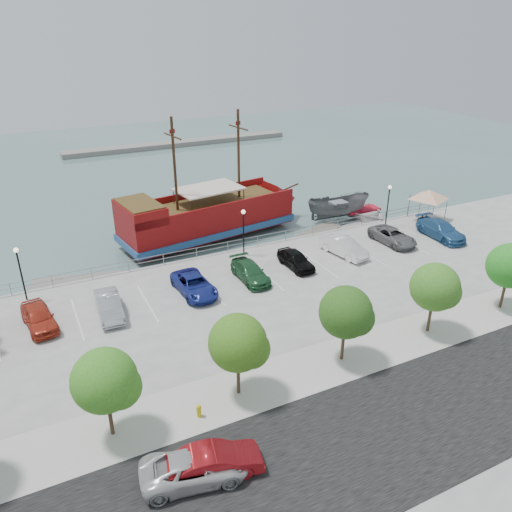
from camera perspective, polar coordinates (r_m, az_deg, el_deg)
name	(u,v)px	position (r m, az deg, el deg)	size (l,w,h in m)	color
ground	(278,297)	(40.00, 2.56, -4.72)	(160.00, 160.00, 0.00)	#486964
land_slab	(499,497)	(27.45, 26.06, -23.53)	(100.00, 58.00, 1.20)	gray
street	(423,416)	(29.11, 18.52, -16.96)	(100.00, 8.00, 0.04)	black
sidewalk	(355,355)	(32.48, 11.21, -11.00)	(100.00, 4.00, 0.05)	#B3AFA5
seawall_railing	(238,244)	(45.55, -2.09, 1.35)	(50.00, 0.06, 1.00)	gray
far_shore	(180,143)	(91.53, -8.72, 12.61)	(40.00, 3.00, 0.80)	gray
pirate_ship	(220,214)	(51.12, -4.09, 4.79)	(20.71, 8.48, 12.90)	maroon
patrol_boat	(338,210)	(55.37, 9.35, 5.27)	(2.65, 7.04, 2.72)	slate
speedboat	(362,213)	(56.71, 11.98, 4.87)	(5.15, 7.21, 1.49)	silver
dock_west	(79,282)	(44.23, -19.62, -2.87)	(7.56, 2.16, 0.43)	slate
dock_mid	(314,235)	(51.26, 6.66, 2.39)	(7.15, 2.04, 0.41)	#686459
dock_east	(362,226)	(54.58, 12.04, 3.41)	(6.30, 1.80, 0.36)	gray
canopy_tent	(430,190)	(54.66, 19.23, 7.14)	(5.86, 5.86, 3.76)	slate
street_van	(195,467)	(24.65, -7.03, -22.82)	(2.28, 4.94, 1.37)	#B8B8B8
street_sedan	(215,462)	(24.72, -4.67, -22.38)	(1.53, 4.39, 1.45)	maroon
fire_hydrant	(199,411)	(27.59, -6.55, -17.14)	(0.27, 0.27, 0.79)	#C8B40A
lamp_post_left	(19,265)	(40.13, -25.45, -0.90)	(0.36, 0.36, 4.28)	black
lamp_post_mid	(244,224)	(43.52, -1.44, 3.63)	(0.36, 0.36, 4.28)	black
lamp_post_right	(389,198)	(51.87, 14.91, 6.38)	(0.36, 0.36, 4.28)	black
tree_b	(108,382)	(25.64, -16.55, -13.64)	(3.30, 3.20, 5.00)	#473321
tree_c	(241,344)	(27.11, -1.75, -10.05)	(3.30, 3.20, 5.00)	#473321
tree_d	(348,314)	(30.17, 10.50, -6.50)	(3.30, 3.20, 5.00)	#473321
tree_e	(437,288)	(34.41, 20.00, -3.49)	(3.30, 3.20, 5.00)	#473321
tree_f	(512,267)	(39.44, 27.20, -1.13)	(3.30, 3.20, 5.00)	#473321
parked_car_a	(39,317)	(37.15, -23.57, -6.42)	(1.81, 4.50, 1.53)	#AE301D
parked_car_b	(109,306)	(36.92, -16.45, -5.45)	(1.60, 4.59, 1.51)	#9EA1A6
parked_car_c	(194,285)	(38.49, -7.08, -3.28)	(2.34, 5.07, 1.41)	navy
parked_car_d	(250,272)	(40.14, -0.66, -1.83)	(1.93, 4.75, 1.38)	#235530
parked_car_e	(296,260)	(42.28, 4.58, -0.41)	(1.69, 4.21, 1.43)	black
parked_car_f	(344,247)	(45.06, 10.01, 1.05)	(1.67, 4.80, 1.58)	white
parked_car_g	(393,236)	(48.56, 15.34, 2.20)	(2.32, 5.03, 1.40)	slate
parked_car_h	(441,230)	(51.21, 20.39, 2.83)	(2.25, 5.54, 1.61)	#29598B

